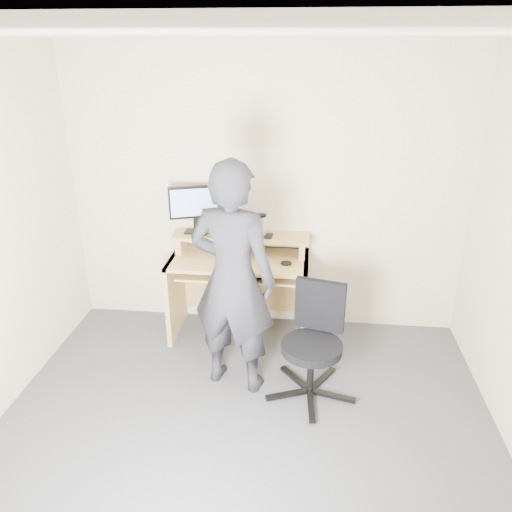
% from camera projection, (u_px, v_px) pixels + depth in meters
% --- Properties ---
extents(ground, '(3.50, 3.50, 0.00)m').
position_uv_depth(ground, '(240.00, 452.00, 3.25)').
color(ground, '#4A4B4F').
rests_on(ground, ground).
extents(back_wall, '(3.50, 0.02, 2.50)m').
position_uv_depth(back_wall, '(265.00, 193.00, 4.36)').
color(back_wall, beige).
rests_on(back_wall, ground).
extents(ceiling, '(3.50, 3.50, 0.02)m').
position_uv_depth(ceiling, '(233.00, 34.00, 2.27)').
color(ceiling, white).
rests_on(ceiling, back_wall).
extents(desk, '(1.20, 0.60, 0.91)m').
position_uv_depth(desk, '(240.00, 276.00, 4.46)').
color(desk, tan).
rests_on(desk, ground).
extents(monitor, '(0.43, 0.18, 0.43)m').
position_uv_depth(monitor, '(195.00, 205.00, 4.34)').
color(monitor, black).
rests_on(monitor, desk).
extents(external_drive, '(0.10, 0.14, 0.20)m').
position_uv_depth(external_drive, '(234.00, 223.00, 4.37)').
color(external_drive, black).
rests_on(external_drive, desk).
extents(travel_mug, '(0.09, 0.09, 0.18)m').
position_uv_depth(travel_mug, '(262.00, 226.00, 4.33)').
color(travel_mug, silver).
rests_on(travel_mug, desk).
extents(smartphone, '(0.08, 0.13, 0.01)m').
position_uv_depth(smartphone, '(269.00, 236.00, 4.34)').
color(smartphone, black).
rests_on(smartphone, desk).
extents(charger, '(0.05, 0.05, 0.03)m').
position_uv_depth(charger, '(202.00, 234.00, 4.36)').
color(charger, black).
rests_on(charger, desk).
extents(headphones, '(0.18, 0.18, 0.06)m').
position_uv_depth(headphones, '(218.00, 231.00, 4.45)').
color(headphones, silver).
rests_on(headphones, desk).
extents(keyboard, '(0.49, 0.35, 0.03)m').
position_uv_depth(keyboard, '(238.00, 271.00, 4.26)').
color(keyboard, black).
rests_on(keyboard, desk).
extents(mouse, '(0.10, 0.06, 0.04)m').
position_uv_depth(mouse, '(286.00, 263.00, 4.17)').
color(mouse, black).
rests_on(mouse, desk).
extents(office_chair, '(0.67, 0.65, 0.85)m').
position_uv_depth(office_chair, '(314.00, 338.00, 3.67)').
color(office_chair, black).
rests_on(office_chair, ground).
extents(person, '(0.73, 0.57, 1.78)m').
position_uv_depth(person, '(233.00, 279.00, 3.60)').
color(person, black).
rests_on(person, ground).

